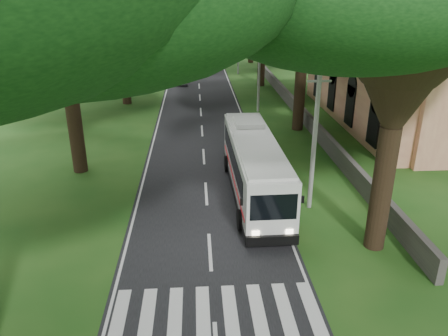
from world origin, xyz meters
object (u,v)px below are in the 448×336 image
object	(u,v)px
church	(412,66)
pole_far	(238,43)
pole_near	(315,133)
distant_car_a	(183,79)
distant_car_c	(202,56)
coach_bus	(254,165)
pedestrian	(76,152)
pole_mid	(259,67)

from	to	relation	value
church	pole_far	bearing A→B (deg)	116.82
church	pole_near	bearing A→B (deg)	-128.50
distant_car_a	distant_car_c	world-z (taller)	distant_car_c
coach_bus	pedestrian	world-z (taller)	coach_bus
pole_far	pole_mid	bearing A→B (deg)	-90.00
church	pole_far	world-z (taller)	church
pole_near	distant_car_c	world-z (taller)	pole_near
pole_far	pedestrian	bearing A→B (deg)	-112.99
church	pedestrian	distance (m)	27.94
pole_near	distant_car_a	bearing A→B (deg)	102.67
pole_far	distant_car_a	bearing A→B (deg)	-138.10
pole_near	coach_bus	distance (m)	4.07
pole_mid	distant_car_a	size ratio (longest dim) A/B	2.21
pole_near	pole_far	distance (m)	40.00
church	coach_bus	xyz separation A→B (m)	(-15.16, -13.79, -3.10)
church	distant_car_a	distance (m)	26.96
coach_bus	distant_car_a	size ratio (longest dim) A/B	3.17
pole_mid	distant_car_c	bearing A→B (deg)	98.27
pole_mid	distant_car_c	distance (m)	32.84
pole_mid	distant_car_a	distance (m)	15.65
pole_near	distant_car_c	bearing A→B (deg)	95.13
church	distant_car_c	size ratio (longest dim) A/B	4.99
church	pole_far	distance (m)	27.41
pole_far	distant_car_c	xyz separation A→B (m)	(-4.70, 12.32, -3.45)
distant_car_a	distant_car_c	distance (m)	19.24
church	distant_car_a	bearing A→B (deg)	138.21
pedestrian	pole_far	bearing A→B (deg)	-4.23
pole_mid	coach_bus	distance (m)	18.61
church	pole_mid	distance (m)	13.16
pole_near	pole_far	bearing A→B (deg)	90.00
distant_car_c	distant_car_a	bearing A→B (deg)	86.42
pole_near	pole_far	xyz separation A→B (m)	(0.00, 40.00, 0.00)
church	coach_bus	bearing A→B (deg)	-137.72
distant_car_c	church	bearing A→B (deg)	119.63
coach_bus	pedestrian	bearing A→B (deg)	153.48
pole_mid	pole_far	bearing A→B (deg)	90.00
pole_near	pedestrian	xyz separation A→B (m)	(-13.96, 7.09, -3.25)
coach_bus	pole_mid	bearing A→B (deg)	80.31
pole_near	pedestrian	bearing A→B (deg)	153.07
pole_far	distant_car_a	world-z (taller)	pole_far
coach_bus	distant_car_c	size ratio (longest dim) A/B	2.38
distant_car_a	pole_near	bearing A→B (deg)	103.30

